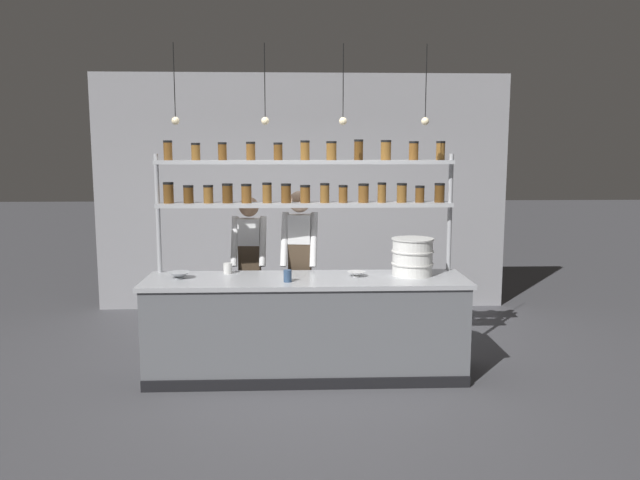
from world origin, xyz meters
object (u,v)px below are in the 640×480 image
at_px(chef_left, 250,263).
at_px(prep_bowl_center_front, 356,274).
at_px(spice_shelf_unit, 305,187).
at_px(serving_cup_by_board, 228,268).
at_px(container_stack, 412,257).
at_px(prep_bowl_near_left, 179,275).
at_px(chef_center, 300,262).
at_px(serving_cup_front, 288,276).

relative_size(chef_left, prep_bowl_center_front, 9.45).
bearing_deg(prep_bowl_center_front, spice_shelf_unit, 149.25).
height_order(prep_bowl_center_front, serving_cup_by_board, serving_cup_by_board).
xyz_separation_m(container_stack, prep_bowl_near_left, (-2.15, -0.06, -0.15)).
height_order(chef_center, prep_bowl_near_left, chef_center).
xyz_separation_m(prep_bowl_center_front, serving_cup_by_board, (-1.20, 0.19, 0.03)).
distance_m(prep_bowl_center_front, serving_cup_front, 0.67).
xyz_separation_m(chef_left, prep_bowl_near_left, (-0.58, -0.78, 0.03)).
bearing_deg(chef_left, spice_shelf_unit, -37.31).
height_order(chef_left, serving_cup_by_board, chef_left).
bearing_deg(chef_center, prep_bowl_center_front, -36.90).
bearing_deg(chef_center, container_stack, -16.72).
bearing_deg(prep_bowl_center_front, serving_cup_front, -161.29).
xyz_separation_m(chef_center, serving_cup_front, (-0.11, -0.71, 0.01)).
distance_m(container_stack, prep_bowl_near_left, 2.15).
bearing_deg(spice_shelf_unit, serving_cup_front, -108.95).
bearing_deg(serving_cup_by_board, chef_center, 24.41).
distance_m(spice_shelf_unit, serving_cup_front, 0.92).
relative_size(chef_center, serving_cup_front, 15.56).
relative_size(spice_shelf_unit, chef_left, 1.76).
xyz_separation_m(prep_bowl_center_front, serving_cup_front, (-0.63, -0.21, 0.03)).
height_order(container_stack, prep_bowl_near_left, container_stack).
bearing_deg(container_stack, spice_shelf_unit, 166.66).
bearing_deg(chef_center, prep_bowl_near_left, -148.25).
bearing_deg(prep_bowl_center_front, prep_bowl_near_left, -179.34).
bearing_deg(serving_cup_front, prep_bowl_near_left, 168.79).
height_order(container_stack, serving_cup_by_board, container_stack).
bearing_deg(serving_cup_by_board, chef_left, 74.03).
xyz_separation_m(container_stack, serving_cup_front, (-1.16, -0.26, -0.12)).
bearing_deg(prep_bowl_near_left, spice_shelf_unit, 14.32).
xyz_separation_m(spice_shelf_unit, container_stack, (0.99, -0.23, -0.63)).
relative_size(chef_left, serving_cup_front, 14.84).
bearing_deg(prep_bowl_center_front, serving_cup_by_board, 171.24).
relative_size(prep_bowl_center_front, serving_cup_by_board, 1.68).
relative_size(container_stack, serving_cup_by_board, 3.90).
xyz_separation_m(spice_shelf_unit, prep_bowl_near_left, (-1.16, -0.30, -0.78)).
bearing_deg(spice_shelf_unit, serving_cup_by_board, -172.96).
bearing_deg(container_stack, serving_cup_front, -167.54).
xyz_separation_m(container_stack, prep_bowl_center_front, (-0.53, -0.04, -0.15)).
relative_size(prep_bowl_center_front, serving_cup_front, 1.57).
relative_size(chef_center, prep_bowl_near_left, 8.04).
bearing_deg(serving_cup_front, serving_cup_by_board, 144.91).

